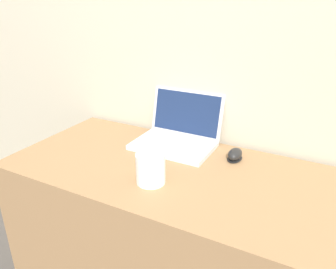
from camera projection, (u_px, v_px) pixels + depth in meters
The scene contains 5 objects.
wall_back at pixel (216, 11), 1.27m from camera, with size 7.00×0.04×2.50m.
desk at pixel (175, 246), 1.34m from camera, with size 1.28×0.59×0.72m.
laptop at pixel (178, 134), 1.39m from camera, with size 0.33×0.27×0.21m.
drink_cup at pixel (151, 168), 1.10m from camera, with size 0.10×0.10×0.11m.
computer_mouse at pixel (235, 155), 1.27m from camera, with size 0.06×0.09×0.04m.
Camera 1 is at (0.47, -0.65, 1.30)m, focal length 35.00 mm.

